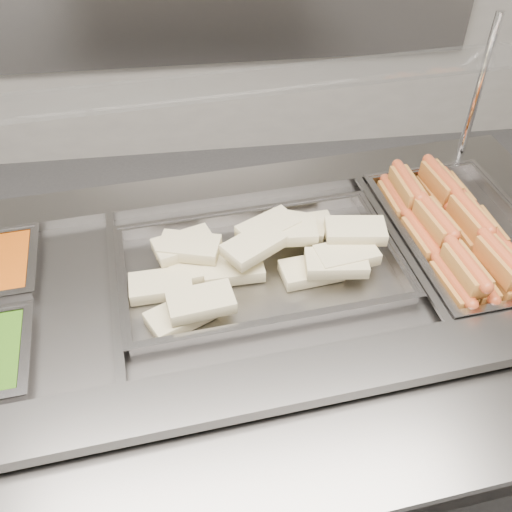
{
  "coord_description": "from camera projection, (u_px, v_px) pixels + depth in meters",
  "views": [
    {
      "loc": [
        -0.11,
        -0.64,
        1.98
      ],
      "look_at": [
        0.03,
        0.44,
        0.97
      ],
      "focal_mm": 40.0,
      "sensor_mm": 36.0,
      "label": 1
    }
  ],
  "objects": [
    {
      "name": "steam_counter",
      "position": [
        240.0,
        373.0,
        1.82
      ],
      "size": [
        2.06,
        1.07,
        0.95
      ],
      "color": "slate",
      "rests_on": "ground"
    },
    {
      "name": "tray_rail",
      "position": [
        292.0,
        465.0,
        1.14
      ],
      "size": [
        1.91,
        0.58,
        0.05
      ],
      "color": "slate",
      "rests_on": "steam_counter"
    },
    {
      "name": "sneeze_guard",
      "position": [
        214.0,
        90.0,
        1.4
      ],
      "size": [
        1.76,
        0.48,
        0.46
      ],
      "color": "silver",
      "rests_on": "steam_counter"
    },
    {
      "name": "pan_hotdogs",
      "position": [
        461.0,
        240.0,
        1.63
      ],
      "size": [
        0.42,
        0.61,
        0.11
      ],
      "color": "gray",
      "rests_on": "steam_counter"
    },
    {
      "name": "pan_wraps",
      "position": [
        260.0,
        270.0,
        1.52
      ],
      "size": [
        0.76,
        0.49,
        0.07
      ],
      "color": "gray",
      "rests_on": "steam_counter"
    },
    {
      "name": "hotdogs_in_buns",
      "position": [
        462.0,
        232.0,
        1.58
      ],
      "size": [
        0.37,
        0.56,
        0.12
      ],
      "color": "#A86D23",
      "rests_on": "pan_hotdogs"
    },
    {
      "name": "tortilla_wraps",
      "position": [
        253.0,
        256.0,
        1.49
      ],
      "size": [
        0.69,
        0.41,
        0.1
      ],
      "color": "beige",
      "rests_on": "pan_wraps"
    }
  ]
}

